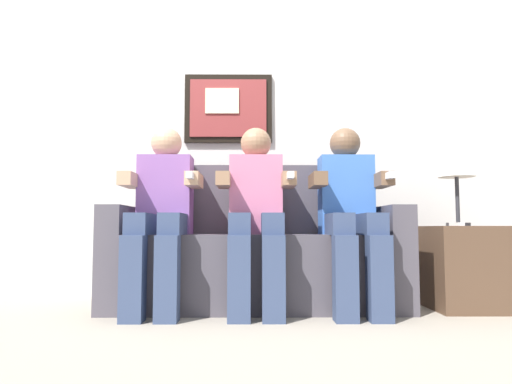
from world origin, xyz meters
The scene contains 9 objects.
ground_plane centered at (0.00, 0.00, 0.00)m, with size 5.46×5.46×0.00m, color #9E9384.
back_wall_assembly centered at (-0.01, 0.76, 1.30)m, with size 4.20×0.10×2.60m.
couch centered at (0.00, 0.33, 0.31)m, with size 1.80×0.58×0.90m.
person_on_left centered at (-0.56, 0.16, 0.61)m, with size 0.46×0.56×1.11m.
person_in_middle centered at (0.00, 0.16, 0.61)m, with size 0.46×0.56×1.11m.
person_on_right centered at (0.56, 0.16, 0.61)m, with size 0.46×0.56×1.11m.
side_table_right centered at (1.25, 0.22, 0.25)m, with size 0.40×0.40×0.50m.
table_lamp centered at (1.23, 0.24, 0.86)m, with size 0.22×0.22×0.46m.
spare_remote_on_table centered at (1.17, 0.11, 0.51)m, with size 0.04×0.13×0.02m, color white.
Camera 1 is at (-0.02, -2.57, 0.49)m, focal length 32.47 mm.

